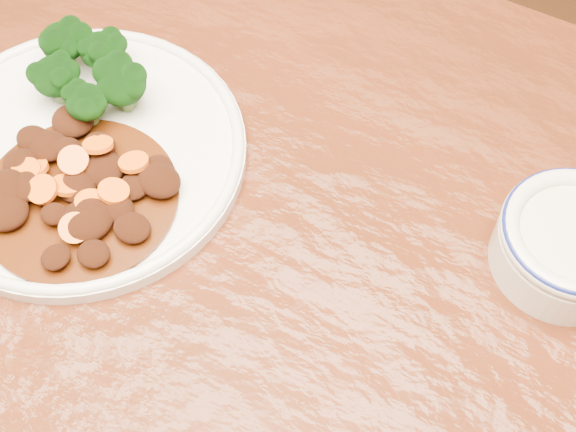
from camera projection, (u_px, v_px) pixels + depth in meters
The scene contains 5 objects.
dining_table at pixel (201, 331), 0.73m from camera, with size 1.59×1.07×0.75m.
dinner_plate at pixel (81, 151), 0.73m from camera, with size 0.30×0.30×0.02m.
broccoli_florets at pixel (86, 71), 0.73m from camera, with size 0.12×0.09×0.05m.
mince_stew at pixel (72, 187), 0.69m from camera, with size 0.17×0.17×0.03m.
dip_bowl at pixel (571, 243), 0.65m from camera, with size 0.12×0.12×0.06m.
Camera 1 is at (0.24, -0.20, 1.34)m, focal length 50.00 mm.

